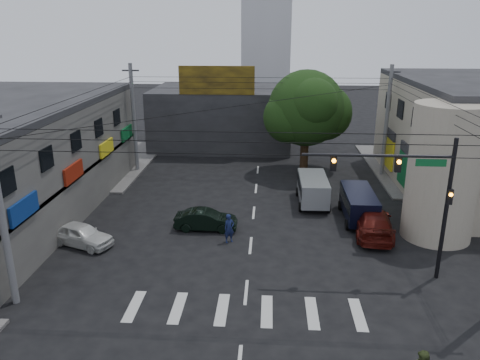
# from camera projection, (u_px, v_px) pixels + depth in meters

# --- Properties ---
(ground) EXTENTS (160.00, 160.00, 0.00)m
(ground) POSITION_uv_depth(u_px,v_px,m) (249.00, 262.00, 25.09)
(ground) COLOR black
(ground) RESTS_ON ground
(sidewalk_far_left) EXTENTS (16.00, 16.00, 0.15)m
(sidewalk_far_left) POSITION_uv_depth(u_px,v_px,m) (64.00, 162.00, 43.22)
(sidewalk_far_left) COLOR #514F4C
(sidewalk_far_left) RESTS_ON ground
(sidewalk_far_right) EXTENTS (16.00, 16.00, 0.15)m
(sidewalk_far_right) POSITION_uv_depth(u_px,v_px,m) (463.00, 169.00, 41.03)
(sidewalk_far_right) COLOR #514F4C
(sidewalk_far_right) RESTS_ON ground
(corner_column) EXTENTS (4.00, 4.00, 8.00)m
(corner_column) POSITION_uv_depth(u_px,v_px,m) (443.00, 173.00, 26.96)
(corner_column) COLOR gray
(corner_column) RESTS_ON ground
(building_far) EXTENTS (14.00, 10.00, 6.00)m
(building_far) POSITION_uv_depth(u_px,v_px,m) (222.00, 117.00, 49.04)
(building_far) COLOR #232326
(building_far) RESTS_ON ground
(billboard) EXTENTS (7.00, 0.30, 2.60)m
(billboard) POSITION_uv_depth(u_px,v_px,m) (217.00, 80.00, 43.05)
(billboard) COLOR olive
(billboard) RESTS_ON building_far
(street_tree) EXTENTS (6.40, 6.40, 8.70)m
(street_tree) POSITION_uv_depth(u_px,v_px,m) (306.00, 108.00, 39.25)
(street_tree) COLOR black
(street_tree) RESTS_ON ground
(traffic_gantry) EXTENTS (7.10, 0.35, 7.20)m
(traffic_gantry) POSITION_uv_depth(u_px,v_px,m) (413.00, 186.00, 22.15)
(traffic_gantry) COLOR black
(traffic_gantry) RESTS_ON ground
(utility_pole_near_left) EXTENTS (0.32, 0.32, 9.20)m
(utility_pole_near_left) POSITION_uv_depth(u_px,v_px,m) (0.00, 209.00, 20.03)
(utility_pole_near_left) COLOR #59595B
(utility_pole_near_left) RESTS_ON ground
(utility_pole_far_left) EXTENTS (0.32, 0.32, 9.20)m
(utility_pole_far_left) POSITION_uv_depth(u_px,v_px,m) (134.00, 119.00, 39.45)
(utility_pole_far_left) COLOR #59595B
(utility_pole_far_left) RESTS_ON ground
(utility_pole_far_right) EXTENTS (0.32, 0.32, 9.20)m
(utility_pole_far_right) POSITION_uv_depth(u_px,v_px,m) (387.00, 122.00, 38.18)
(utility_pole_far_right) COLOR #59595B
(utility_pole_far_right) RESTS_ON ground
(dark_sedan) EXTENTS (1.39, 3.85, 1.26)m
(dark_sedan) POSITION_uv_depth(u_px,v_px,m) (206.00, 220.00, 28.96)
(dark_sedan) COLOR black
(dark_sedan) RESTS_ON ground
(white_compact) EXTENTS (4.16, 4.92, 1.32)m
(white_compact) POSITION_uv_depth(u_px,v_px,m) (81.00, 235.00, 26.84)
(white_compact) COLOR silver
(white_compact) RESTS_ON ground
(maroon_sedan) EXTENTS (3.42, 5.83, 1.54)m
(maroon_sedan) POSITION_uv_depth(u_px,v_px,m) (373.00, 223.00, 28.18)
(maroon_sedan) COLOR #480F0A
(maroon_sedan) RESTS_ON ground
(silver_minivan) EXTENTS (4.59, 2.00, 1.96)m
(silver_minivan) POSITION_uv_depth(u_px,v_px,m) (313.00, 191.00, 33.06)
(silver_minivan) COLOR #909498
(silver_minivan) RESTS_ON ground
(navy_van) EXTENTS (4.84, 1.91, 1.93)m
(navy_van) POSITION_uv_depth(u_px,v_px,m) (358.00, 206.00, 30.32)
(navy_van) COLOR black
(navy_van) RESTS_ON ground
(traffic_officer) EXTENTS (1.00, 0.97, 1.73)m
(traffic_officer) POSITION_uv_depth(u_px,v_px,m) (229.00, 228.00, 27.16)
(traffic_officer) COLOR #121A41
(traffic_officer) RESTS_ON ground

